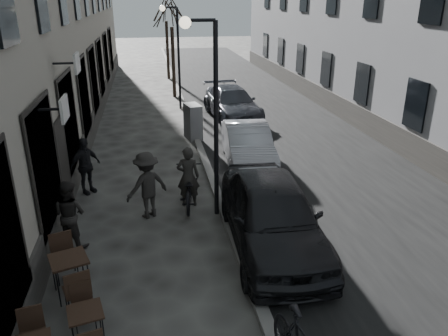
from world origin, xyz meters
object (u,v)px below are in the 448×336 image
object	(u,v)px
tree_far	(166,9)
car_far	(232,103)
pedestrian_near	(70,214)
car_mid	(248,145)
tree_near	(171,12)
bistro_set_b	(87,324)
streetlamp_near	(209,99)
streetlamp_far	(175,46)
pedestrian_mid	(147,185)
car_near	(272,214)
bistro_set_c	(70,272)
utility_cabinet	(193,122)
bicycle	(188,188)
pedestrian_far	(85,166)

from	to	relation	value
tree_far	car_far	bearing A→B (deg)	-77.96
pedestrian_near	car_mid	xyz separation A→B (m)	(5.25, 4.53, -0.12)
tree_near	bistro_set_b	distance (m)	20.01
streetlamp_near	streetlamp_far	xyz separation A→B (m)	(0.00, 12.00, 0.00)
pedestrian_mid	car_near	world-z (taller)	pedestrian_mid
streetlamp_far	bistro_set_c	world-z (taller)	streetlamp_far
car_mid	utility_cabinet	bearing A→B (deg)	120.08
utility_cabinet	pedestrian_near	world-z (taller)	pedestrian_near
bicycle	car_mid	xyz separation A→B (m)	(2.35, 2.86, 0.17)
tree_far	bistro_set_b	distance (m)	25.85
bicycle	car_mid	size ratio (longest dim) A/B	0.47
streetlamp_far	car_near	world-z (taller)	streetlamp_far
utility_cabinet	pedestrian_mid	xyz separation A→B (m)	(-1.92, -6.58, 0.18)
bicycle	car_far	bearing A→B (deg)	-100.61
pedestrian_near	car_far	distance (m)	12.26
pedestrian_near	utility_cabinet	bearing A→B (deg)	-85.11
pedestrian_near	car_far	size ratio (longest dim) A/B	0.33
bistro_set_c	pedestrian_mid	world-z (taller)	pedestrian_mid
tree_near	pedestrian_far	size ratio (longest dim) A/B	3.32
tree_near	car_mid	world-z (taller)	tree_near
bicycle	bistro_set_b	bearing A→B (deg)	73.90
bicycle	pedestrian_near	size ratio (longest dim) A/B	1.22
streetlamp_near	pedestrian_mid	xyz separation A→B (m)	(-1.65, 0.17, -2.26)
pedestrian_near	pedestrian_far	distance (m)	3.01
pedestrian_near	pedestrian_far	size ratio (longest dim) A/B	0.96
tree_near	bicycle	xyz separation A→B (m)	(-0.59, -14.34, -4.14)
streetlamp_near	car_mid	size ratio (longest dim) A/B	1.20
car_near	car_far	distance (m)	11.68
pedestrian_far	utility_cabinet	bearing A→B (deg)	10.63
bistro_set_c	car_far	xyz separation A→B (m)	(5.65, 12.66, 0.21)
bistro_set_c	car_far	size ratio (longest dim) A/B	0.35
car_mid	tree_far	bearing A→B (deg)	100.04
streetlamp_near	bistro_set_b	bearing A→B (deg)	-122.03
bistro_set_c	bistro_set_b	bearing A→B (deg)	-91.50
tree_far	pedestrian_near	size ratio (longest dim) A/B	3.47
tree_near	streetlamp_near	bearing A→B (deg)	-90.28
car_near	streetlamp_near	bearing A→B (deg)	124.70
bistro_set_c	pedestrian_far	size ratio (longest dim) A/B	1.00
pedestrian_mid	car_far	size ratio (longest dim) A/B	0.36
car_near	car_mid	distance (m)	5.42
bistro_set_b	tree_far	bearing A→B (deg)	70.30
tree_near	car_mid	size ratio (longest dim) A/B	1.34
pedestrian_far	bistro_set_c	bearing A→B (deg)	-128.49
bistro_set_b	pedestrian_far	size ratio (longest dim) A/B	0.83
tree_near	streetlamp_far	bearing A→B (deg)	-91.38
streetlamp_near	pedestrian_near	size ratio (longest dim) A/B	3.10
car_far	tree_far	bearing A→B (deg)	96.86
car_near	pedestrian_near	bearing A→B (deg)	171.88
pedestrian_near	car_near	distance (m)	4.68
bistro_set_c	pedestrian_near	world-z (taller)	pedestrian_near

